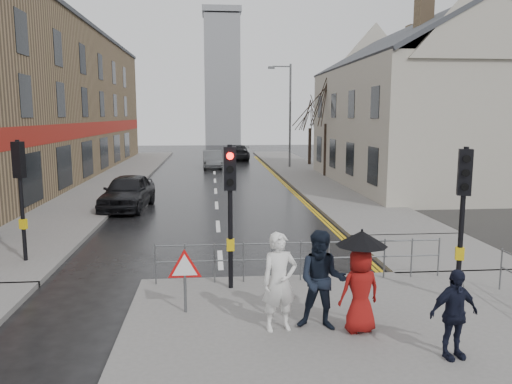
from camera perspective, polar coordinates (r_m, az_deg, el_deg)
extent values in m
plane|color=black|center=(11.96, -3.82, -11.82)|extent=(120.00, 120.00, 0.00)
cube|color=#605E5B|center=(9.31, 16.55, -17.96)|extent=(10.00, 9.00, 0.14)
cube|color=#605E5B|center=(35.01, -15.45, 1.67)|extent=(4.00, 44.00, 0.14)
cube|color=#605E5B|center=(37.04, 5.35, 2.32)|extent=(4.00, 40.00, 0.14)
cube|color=#605E5B|center=(16.24, 19.64, -6.49)|extent=(4.00, 4.20, 0.14)
cube|color=#81684A|center=(35.23, -25.02, 9.25)|extent=(8.00, 42.00, 10.00)
cube|color=#AFA998|center=(31.66, 17.71, 7.08)|extent=(9.00, 16.00, 7.00)
cube|color=#81684A|center=(27.83, 18.62, 18.67)|extent=(0.70, 0.90, 1.80)
cube|color=#81684A|center=(36.15, 17.43, 16.32)|extent=(0.70, 0.90, 1.80)
cube|color=gray|center=(73.37, -3.88, 12.49)|extent=(5.00, 5.00, 18.00)
cylinder|color=black|center=(11.64, -2.95, -2.95)|extent=(0.11, 0.11, 3.40)
cube|color=black|center=(11.46, -3.00, 2.69)|extent=(0.28, 0.22, 1.00)
cylinder|color=#FF0C07|center=(11.30, -2.99, 4.13)|extent=(0.16, 0.04, 0.16)
cylinder|color=black|center=(11.32, -2.97, 2.62)|extent=(0.16, 0.04, 0.16)
cylinder|color=black|center=(11.36, -2.96, 1.11)|extent=(0.16, 0.04, 0.16)
cube|color=gold|center=(11.79, -2.93, -6.04)|extent=(0.18, 0.14, 0.28)
cylinder|color=black|center=(11.78, 22.43, -3.46)|extent=(0.11, 0.11, 3.40)
cube|color=black|center=(11.61, 22.76, 2.10)|extent=(0.34, 0.30, 1.00)
cylinder|color=black|center=(11.44, 22.94, 3.51)|extent=(0.16, 0.09, 0.16)
cylinder|color=black|center=(11.47, 22.85, 2.02)|extent=(0.16, 0.09, 0.16)
cylinder|color=black|center=(11.51, 22.76, 0.54)|extent=(0.16, 0.09, 0.16)
cube|color=gold|center=(11.93, 22.25, -6.52)|extent=(0.22, 0.19, 0.28)
cylinder|color=black|center=(15.32, -25.22, -0.94)|extent=(0.11, 0.11, 3.40)
cube|color=black|center=(15.19, -25.50, 3.34)|extent=(0.34, 0.30, 1.00)
cylinder|color=black|center=(15.27, -25.24, 4.51)|extent=(0.16, 0.09, 0.16)
cylinder|color=black|center=(15.30, -25.16, 3.40)|extent=(0.16, 0.09, 0.16)
cylinder|color=black|center=(15.32, -25.09, 2.28)|extent=(0.16, 0.09, 0.16)
cube|color=gold|center=(15.44, -25.06, -3.32)|extent=(0.22, 0.19, 0.28)
cylinder|color=#595B5E|center=(12.39, -11.41, -8.11)|extent=(0.04, 0.04, 1.00)
cylinder|color=#595B5E|center=(13.58, 20.15, -6.98)|extent=(0.04, 0.04, 1.00)
cylinder|color=#595B5E|center=(12.39, 5.16, -5.81)|extent=(7.10, 0.04, 0.04)
cylinder|color=#595B5E|center=(12.49, 5.13, -7.59)|extent=(7.10, 0.04, 0.04)
cylinder|color=#595B5E|center=(13.12, 26.20, -7.90)|extent=(0.04, 0.04, 1.00)
cylinder|color=#595B5E|center=(10.65, -8.09, -11.29)|extent=(0.06, 0.06, 0.85)
cylinder|color=red|center=(10.48, -8.15, -8.59)|extent=(0.80, 0.03, 0.80)
cylinder|color=white|center=(10.46, -8.16, -8.62)|extent=(0.60, 0.03, 0.60)
cylinder|color=#595B5E|center=(39.68, 3.92, 8.65)|extent=(0.16, 0.16, 8.00)
cylinder|color=#595B5E|center=(39.76, 2.95, 14.15)|extent=(1.40, 0.10, 0.10)
cube|color=#595B5E|center=(39.64, 1.77, 14.03)|extent=(0.50, 0.25, 0.18)
cylinder|color=#2F231A|center=(34.16, 7.96, 4.80)|extent=(0.26, 0.26, 3.50)
cylinder|color=#2F231A|center=(42.08, 6.16, 5.22)|extent=(0.26, 0.26, 3.00)
imported|color=silver|center=(9.57, 2.70, -10.23)|extent=(0.76, 0.57, 1.90)
imported|color=black|center=(9.68, 7.55, -9.98)|extent=(1.10, 0.95, 1.92)
imported|color=maroon|center=(9.73, 11.81, -10.95)|extent=(0.87, 0.65, 1.62)
cylinder|color=black|center=(9.70, 11.83, -10.39)|extent=(0.02, 0.02, 1.82)
cone|color=black|center=(9.44, 12.00, -5.18)|extent=(0.96, 0.96, 0.28)
imported|color=black|center=(9.21, 21.68, -12.81)|extent=(0.95, 0.53, 1.54)
imported|color=black|center=(23.21, -14.45, 0.02)|extent=(2.25, 4.75, 1.57)
imported|color=#4D4F52|center=(40.37, -5.00, 3.75)|extent=(1.61, 4.27, 1.39)
imported|color=black|center=(47.80, -2.14, 4.58)|extent=(2.21, 5.03, 1.44)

